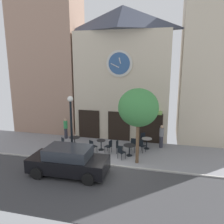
# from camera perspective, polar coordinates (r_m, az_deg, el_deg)

# --- Properties ---
(ground_plane) EXTENTS (27.60, 9.72, 0.13)m
(ground_plane) POSITION_cam_1_polar(r_m,az_deg,el_deg) (13.51, 0.26, -14.10)
(ground_plane) COLOR gray
(clock_building) EXTENTS (7.45, 3.27, 10.25)m
(clock_building) POSITION_cam_1_polar(r_m,az_deg,el_deg) (18.00, 2.59, 10.05)
(clock_building) COLOR beige
(clock_building) RESTS_ON ground_plane
(neighbor_building_left) EXTENTS (5.75, 3.22, 14.60)m
(neighbor_building_left) POSITION_cam_1_polar(r_m,az_deg,el_deg) (20.95, -16.12, 15.43)
(neighbor_building_left) COLOR #9E7A66
(neighbor_building_left) RESTS_ON ground_plane
(neighbor_building_right) EXTENTS (6.03, 3.70, 11.34)m
(neighbor_building_right) POSITION_cam_1_polar(r_m,az_deg,el_deg) (18.91, 26.43, 10.09)
(neighbor_building_right) COLOR beige
(neighbor_building_right) RESTS_ON ground_plane
(street_lamp) EXTENTS (0.36, 0.36, 4.01)m
(street_lamp) POSITION_cam_1_polar(r_m,az_deg,el_deg) (14.50, -10.33, -3.69)
(street_lamp) COLOR black
(street_lamp) RESTS_ON ground_plane
(street_tree) EXTENTS (2.38, 2.15, 4.59)m
(street_tree) POSITION_cam_1_polar(r_m,az_deg,el_deg) (13.13, 6.72, 1.05)
(street_tree) COLOR brown
(street_tree) RESTS_ON ground_plane
(cafe_table_center_right) EXTENTS (0.76, 0.76, 0.74)m
(cafe_table_center_right) POSITION_cam_1_polar(r_m,az_deg,el_deg) (16.60, -9.50, -7.00)
(cafe_table_center_right) COLOR black
(cafe_table_center_right) RESTS_ON ground_plane
(cafe_table_center_left) EXTENTS (0.62, 0.62, 0.72)m
(cafe_table_center_left) POSITION_cam_1_polar(r_m,az_deg,el_deg) (15.87, -2.78, -8.03)
(cafe_table_center_left) COLOR black
(cafe_table_center_left) RESTS_ON ground_plane
(cafe_table_leftmost) EXTENTS (0.79, 0.79, 0.74)m
(cafe_table_leftmost) POSITION_cam_1_polar(r_m,az_deg,el_deg) (14.93, 4.45, -9.07)
(cafe_table_leftmost) COLOR black
(cafe_table_leftmost) RESTS_ON ground_plane
(cafe_table_near_door) EXTENTS (0.73, 0.73, 0.77)m
(cafe_table_near_door) POSITION_cam_1_polar(r_m,az_deg,el_deg) (16.23, 8.86, -7.40)
(cafe_table_near_door) COLOR black
(cafe_table_near_door) RESTS_ON ground_plane
(cafe_chair_facing_wall) EXTENTS (0.55, 0.55, 0.90)m
(cafe_chair_facing_wall) POSITION_cam_1_polar(r_m,az_deg,el_deg) (14.39, 2.24, -9.99)
(cafe_chair_facing_wall) COLOR black
(cafe_chair_facing_wall) RESTS_ON ground_plane
(cafe_chair_mid_row) EXTENTS (0.54, 0.54, 0.90)m
(cafe_chair_mid_row) POSITION_cam_1_polar(r_m,az_deg,el_deg) (15.56, 7.54, -8.33)
(cafe_chair_mid_row) COLOR black
(cafe_chair_mid_row) RESTS_ON ground_plane
(cafe_chair_near_lamp) EXTENTS (0.56, 0.56, 0.90)m
(cafe_chair_near_lamp) POSITION_cam_1_polar(r_m,az_deg,el_deg) (17.00, 8.04, -6.54)
(cafe_chair_near_lamp) COLOR black
(cafe_chair_near_lamp) RESTS_ON ground_plane
(cafe_chair_curbside) EXTENTS (0.44, 0.44, 0.90)m
(cafe_chair_curbside) POSITION_cam_1_polar(r_m,az_deg,el_deg) (15.28, 1.67, -8.61)
(cafe_chair_curbside) COLOR black
(cafe_chair_curbside) RESTS_ON ground_plane
(cafe_chair_right_end) EXTENTS (0.56, 0.56, 0.90)m
(cafe_chair_right_end) POSITION_cam_1_polar(r_m,az_deg,el_deg) (16.21, -12.11, -7.64)
(cafe_chair_right_end) COLOR black
(cafe_chair_right_end) RESTS_ON ground_plane
(cafe_chair_by_entrance) EXTENTS (0.50, 0.50, 0.90)m
(cafe_chair_by_entrance) POSITION_cam_1_polar(r_m,az_deg,el_deg) (15.34, -0.71, -8.53)
(cafe_chair_by_entrance) COLOR black
(cafe_chair_by_entrance) RESTS_ON ground_plane
(cafe_chair_outer) EXTENTS (0.55, 0.55, 0.90)m
(cafe_chair_outer) POSITION_cam_1_polar(r_m,az_deg,el_deg) (15.38, -5.01, -8.52)
(cafe_chair_outer) COLOR black
(cafe_chair_outer) RESTS_ON ground_plane
(cafe_chair_near_tree) EXTENTS (0.44, 0.44, 0.90)m
(cafe_chair_near_tree) POSITION_cam_1_polar(r_m,az_deg,el_deg) (15.67, 5.43, -8.12)
(cafe_chair_near_tree) COLOR black
(cafe_chair_near_tree) RESTS_ON ground_plane
(pedestrian_green) EXTENTS (0.40, 0.40, 1.67)m
(pedestrian_green) POSITION_cam_1_polar(r_m,az_deg,el_deg) (18.51, -11.72, -4.03)
(pedestrian_green) COLOR #2D2D38
(pedestrian_green) RESTS_ON ground_plane
(pedestrian_grey) EXTENTS (0.42, 0.42, 1.67)m
(pedestrian_grey) POSITION_cam_1_polar(r_m,az_deg,el_deg) (16.56, 12.49, -6.02)
(pedestrian_grey) COLOR #2D2D38
(pedestrian_grey) RESTS_ON ground_plane
(parked_car_black) EXTENTS (4.33, 2.08, 1.55)m
(parked_car_black) POSITION_cam_1_polar(r_m,az_deg,el_deg) (12.74, -11.02, -12.13)
(parked_car_black) COLOR black
(parked_car_black) RESTS_ON ground_plane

